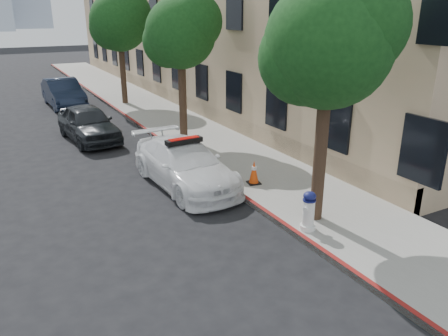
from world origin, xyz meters
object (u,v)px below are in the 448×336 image
object	(u,v)px
traffic_cone	(254,172)
fire_hydrant	(309,211)
police_car	(185,164)
parked_car_mid	(88,123)
parked_car_far	(63,93)

from	to	relation	value
traffic_cone	fire_hydrant	bearing A→B (deg)	-98.08
police_car	traffic_cone	distance (m)	2.05
parked_car_mid	traffic_cone	world-z (taller)	parked_car_mid
fire_hydrant	traffic_cone	xyz separation A→B (m)	(0.43, 3.01, -0.11)
parked_car_mid	traffic_cone	bearing A→B (deg)	-72.41
police_car	parked_car_mid	xyz separation A→B (m)	(-1.44, 6.25, 0.04)
traffic_cone	police_car	bearing A→B (deg)	145.31
parked_car_mid	traffic_cone	size ratio (longest dim) A/B	5.92
parked_car_mid	parked_car_far	world-z (taller)	parked_car_far
parked_car_mid	parked_car_far	xyz separation A→B (m)	(0.26, 7.24, 0.04)
police_car	parked_car_mid	world-z (taller)	police_car
police_car	parked_car_mid	bearing A→B (deg)	100.21
police_car	parked_car_far	bearing A→B (deg)	92.25
parked_car_mid	parked_car_far	distance (m)	7.24
parked_car_far	fire_hydrant	xyz separation A→B (m)	(2.43, -17.66, -0.13)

